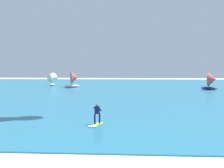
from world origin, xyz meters
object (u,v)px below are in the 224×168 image
Objects in this scene: sailboat_anchored_offshore at (74,79)px; sailboat_leading at (52,79)px; sailboat_trailing at (212,81)px; kitesurfer at (96,117)px.

sailboat_leading is at bearing 139.83° from sailboat_anchored_offshore.
sailboat_trailing reaches higher than sailboat_leading.
sailboat_anchored_offshore is 1.15× the size of sailboat_leading.
kitesurfer is 40.20m from sailboat_trailing.
sailboat_anchored_offshore is at bearing 170.91° from sailboat_trailing.
sailboat_trailing is 29.52m from sailboat_anchored_offshore.
sailboat_leading is (-16.54, 45.54, 1.06)m from kitesurfer.
sailboat_anchored_offshore reaches higher than sailboat_trailing.
sailboat_leading reaches higher than kitesurfer.
sailboat_trailing is 1.09× the size of sailboat_leading.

